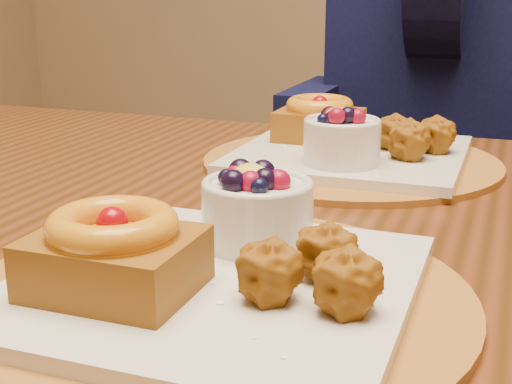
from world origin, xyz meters
TOP-DOWN VIEW (x-y plane):
  - dining_table at (0.00, 0.00)m, footprint 1.60×0.90m
  - place_setting_near at (-0.00, -0.21)m, footprint 0.38×0.38m
  - place_setting_far at (-0.00, 0.22)m, footprint 0.38×0.38m
  - chair_far at (0.12, 0.73)m, footprint 0.50×0.50m
  - diner at (0.05, 0.77)m, footprint 0.50×0.49m

SIDE VIEW (x-z plane):
  - chair_far at x=0.12m, z-range 0.05..0.96m
  - dining_table at x=0.00m, z-range 0.30..1.06m
  - place_setting_far at x=0.00m, z-range 0.74..0.82m
  - place_setting_near at x=0.00m, z-range 0.74..0.82m
  - diner at x=0.05m, z-range 0.47..1.29m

